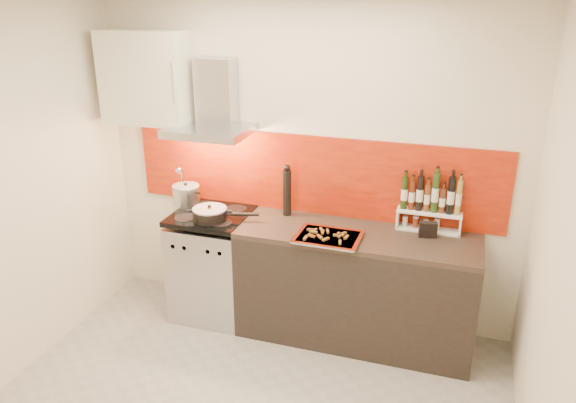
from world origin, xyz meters
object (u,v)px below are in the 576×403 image
(stock_pot, at_px, (186,195))
(baking_tray, at_px, (328,237))
(counter, at_px, (355,286))
(range_stove, at_px, (214,265))
(saute_pan, at_px, (211,214))
(pepper_mill, at_px, (287,191))

(stock_pot, distance_m, baking_tray, 1.32)
(stock_pot, bearing_deg, counter, -4.60)
(range_stove, bearing_deg, stock_pot, 156.14)
(saute_pan, height_order, pepper_mill, pepper_mill)
(stock_pot, height_order, saute_pan, stock_pot)
(stock_pot, distance_m, pepper_mill, 0.87)
(baking_tray, bearing_deg, saute_pan, 177.34)
(saute_pan, bearing_deg, counter, 5.96)
(stock_pot, relative_size, pepper_mill, 0.53)
(range_stove, xyz_separation_m, baking_tray, (1.01, -0.16, 0.47))
(counter, height_order, saute_pan, saute_pan)
(range_stove, distance_m, counter, 1.20)
(stock_pot, bearing_deg, baking_tray, -12.36)
(saute_pan, xyz_separation_m, pepper_mill, (0.53, 0.30, 0.15))
(baking_tray, bearing_deg, range_stove, 171.06)
(pepper_mill, xyz_separation_m, baking_tray, (0.43, -0.35, -0.19))
(range_stove, bearing_deg, pepper_mill, 17.76)
(range_stove, distance_m, stock_pot, 0.63)
(counter, relative_size, baking_tray, 3.76)
(baking_tray, bearing_deg, counter, 41.00)
(stock_pot, relative_size, baking_tray, 0.47)
(stock_pot, xyz_separation_m, saute_pan, (0.34, -0.24, -0.04))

